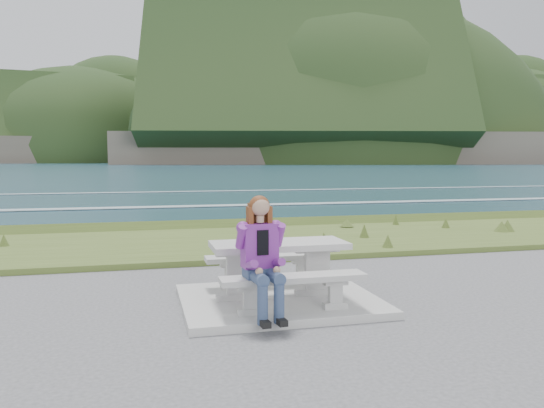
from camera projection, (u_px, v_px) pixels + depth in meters
name	position (u px, v px, depth m)	size (l,w,h in m)	color
concrete_slab	(279.00, 301.00, 7.14)	(2.60, 2.10, 0.10)	#ABAAA5
picnic_table	(279.00, 254.00, 7.08)	(1.80, 0.75, 0.75)	#ABAAA5
bench_landward	(294.00, 283.00, 6.43)	(1.80, 0.35, 0.45)	#ABAAA5
bench_seaward	(267.00, 262.00, 7.78)	(1.80, 0.35, 0.45)	#ABAAA5
grass_verge	(222.00, 245.00, 11.98)	(160.00, 4.50, 0.22)	#425720
shore_drop	(207.00, 229.00, 14.78)	(160.00, 0.80, 2.20)	brown
ocean	(171.00, 220.00, 31.54)	(1600.00, 1600.00, 0.09)	#1D4152
headland_range	(379.00, 148.00, 437.27)	(729.83, 363.95, 194.61)	brown
seated_woman	(264.00, 273.00, 6.18)	(0.46, 0.74, 1.43)	navy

